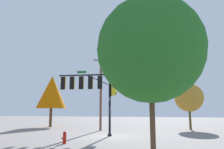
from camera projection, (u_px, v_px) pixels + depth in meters
The scene contains 7 objects.
ground_plane at pixel (110, 136), 19.34m from camera, with size 120.00×120.00×0.00m, color slate.
signal_pole_assembly at pixel (91, 87), 20.37m from camera, with size 5.59×1.14×6.10m.
utility_pole at pixel (101, 91), 25.61m from camera, with size 1.72×0.78×8.82m.
fire_hydrant at pixel (65, 138), 14.98m from camera, with size 0.33×0.24×0.83m.
tree_near at pixel (189, 97), 26.85m from camera, with size 3.49×3.49×5.60m.
tree_mid at pixel (52, 92), 31.08m from camera, with size 4.15×4.15×7.19m.
tree_far at pixel (150, 50), 10.36m from camera, with size 5.08×5.08×7.65m.
Camera 1 is at (-5.18, 19.29, 2.24)m, focal length 34.98 mm.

